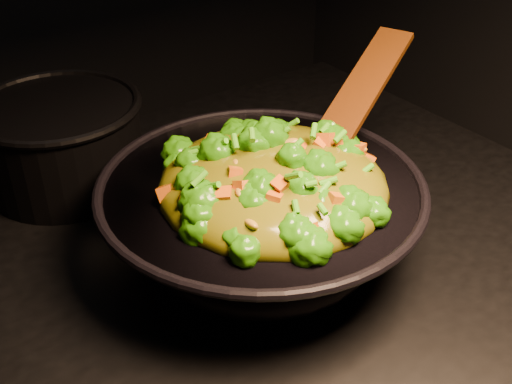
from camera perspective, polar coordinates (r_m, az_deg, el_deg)
wok at (r=0.78m, az=0.43°, el=-2.65°), size 0.46×0.46×0.11m
stir_fry at (r=0.72m, az=1.58°, el=3.30°), size 0.30×0.30×0.09m
spatula at (r=0.80m, az=8.11°, el=6.96°), size 0.29×0.15×0.13m
back_pot at (r=0.96m, az=-16.85°, el=4.22°), size 0.29×0.29×0.13m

